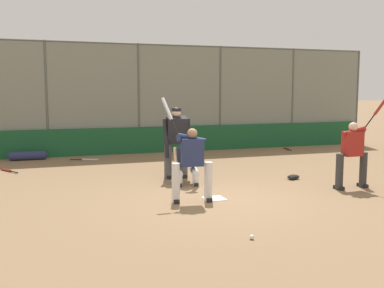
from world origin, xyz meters
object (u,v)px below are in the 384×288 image
object	(u,v)px
umpire_home	(176,140)
equipment_bag_dugout_side	(28,156)
batter_on_deck	(353,152)
spare_bat_near_backstop	(88,160)
spare_bat_third_base_side	(287,149)
catcher_behind_plate	(187,160)
batter_at_plate	(192,162)
spare_bat_by_padding	(7,170)
fielding_glove_on_dirt	(293,177)
baseball_loose	(252,237)

from	to	relation	value
umpire_home	equipment_bag_dugout_side	world-z (taller)	umpire_home
batter_on_deck	equipment_bag_dugout_side	xyz separation A→B (m)	(7.22, -6.93, -0.70)
spare_bat_near_backstop	spare_bat_third_base_side	xyz separation A→B (m)	(-7.54, -0.39, 0.00)
catcher_behind_plate	batter_on_deck	size ratio (longest dim) A/B	0.53
catcher_behind_plate	umpire_home	distance (m)	0.93
batter_at_plate	spare_bat_third_base_side	size ratio (longest dim) A/B	2.65
equipment_bag_dugout_side	batter_at_plate	bearing A→B (deg)	115.38
spare_bat_near_backstop	spare_bat_by_padding	bearing A→B (deg)	-129.11
equipment_bag_dugout_side	fielding_glove_on_dirt	bearing A→B (deg)	139.41
catcher_behind_plate	batter_on_deck	world-z (taller)	batter_on_deck
spare_bat_by_padding	baseball_loose	xyz separation A→B (m)	(-3.91, 7.43, 0.00)
catcher_behind_plate	equipment_bag_dugout_side	bearing A→B (deg)	-45.29
spare_bat_third_base_side	equipment_bag_dugout_side	bearing A→B (deg)	99.44
spare_bat_third_base_side	baseball_loose	distance (m)	10.88
baseball_loose	spare_bat_third_base_side	bearing A→B (deg)	-123.29
umpire_home	baseball_loose	size ratio (longest dim) A/B	24.65
spare_bat_near_backstop	fielding_glove_on_dirt	size ratio (longest dim) A/B	2.60
batter_at_plate	equipment_bag_dugout_side	size ratio (longest dim) A/B	1.70
spare_bat_by_padding	catcher_behind_plate	bearing A→B (deg)	-158.61
spare_bat_by_padding	baseball_loose	distance (m)	8.40
umpire_home	fielding_glove_on_dirt	distance (m)	3.13
batter_at_plate	catcher_behind_plate	xyz separation A→B (m)	(-0.42, -1.63, -0.23)
batter_at_plate	batter_on_deck	bearing A→B (deg)	-171.96
fielding_glove_on_dirt	baseball_loose	distance (m)	4.96
spare_bat_third_base_side	batter_at_plate	bearing A→B (deg)	148.88
spare_bat_third_base_side	spare_bat_near_backstop	bearing A→B (deg)	104.56
catcher_behind_plate	spare_bat_third_base_side	xyz separation A→B (m)	(-5.67, -4.96, -0.56)
umpire_home	fielding_glove_on_dirt	world-z (taller)	umpire_home
umpire_home	spare_bat_by_padding	bearing A→B (deg)	-28.36
batter_at_plate	spare_bat_third_base_side	world-z (taller)	batter_at_plate
spare_bat_by_padding	equipment_bag_dugout_side	xyz separation A→B (m)	(-0.50, -2.02, 0.11)
batter_on_deck	baseball_loose	bearing A→B (deg)	-149.43
batter_at_plate	batter_on_deck	world-z (taller)	batter_on_deck
fielding_glove_on_dirt	equipment_bag_dugout_side	size ratio (longest dim) A/B	0.27
spare_bat_near_backstop	equipment_bag_dugout_side	size ratio (longest dim) A/B	0.70
catcher_behind_plate	batter_at_plate	bearing A→B (deg)	85.12
baseball_loose	spare_bat_by_padding	bearing A→B (deg)	-62.24
spare_bat_by_padding	umpire_home	bearing A→B (deg)	-150.82
umpire_home	spare_bat_near_backstop	size ratio (longest dim) A/B	2.11
fielding_glove_on_dirt	catcher_behind_plate	bearing A→B (deg)	-5.15
umpire_home	catcher_behind_plate	bearing A→B (deg)	92.13
spare_bat_by_padding	fielding_glove_on_dirt	distance (m)	7.85
catcher_behind_plate	baseball_loose	world-z (taller)	catcher_behind_plate
batter_at_plate	spare_bat_near_backstop	size ratio (longest dim) A/B	2.45
catcher_behind_plate	umpire_home	xyz separation A→B (m)	(0.00, -0.84, 0.39)
batter_on_deck	fielding_glove_on_dirt	distance (m)	1.72
equipment_bag_dugout_side	spare_bat_near_backstop	bearing A→B (deg)	158.08
umpire_home	batter_on_deck	world-z (taller)	batter_on_deck
batter_at_plate	spare_bat_by_padding	xyz separation A→B (m)	(3.79, -4.93, -0.79)
umpire_home	spare_bat_third_base_side	xyz separation A→B (m)	(-5.67, -4.12, -0.95)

